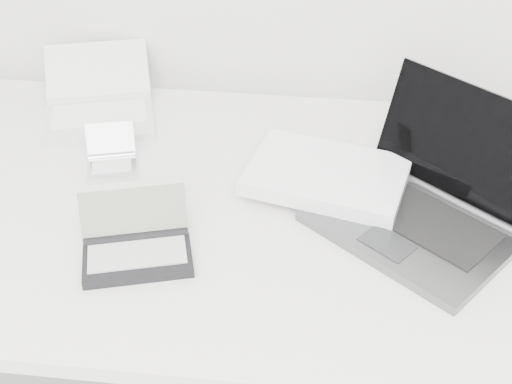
# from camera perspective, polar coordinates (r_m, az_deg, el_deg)

# --- Properties ---
(desk) EXTENTS (1.60, 0.80, 0.73)m
(desk) POSITION_cam_1_polar(r_m,az_deg,el_deg) (1.34, 1.47, -2.63)
(desk) COLOR white
(desk) RESTS_ON ground
(laptop_large) EXTENTS (0.55, 0.44, 0.22)m
(laptop_large) POSITION_cam_1_polar(r_m,az_deg,el_deg) (1.31, 9.83, 0.10)
(laptop_large) COLOR #5A5C5F
(laptop_large) RESTS_ON desk
(netbook_open_white) EXTENTS (0.29, 0.33, 0.10)m
(netbook_open_white) POSITION_cam_1_polar(r_m,az_deg,el_deg) (1.60, -12.45, 6.73)
(netbook_open_white) COLOR silver
(netbook_open_white) RESTS_ON desk
(pda_silver) EXTENTS (0.12, 0.13, 0.07)m
(pda_silver) POSITION_cam_1_polar(r_m,az_deg,el_deg) (1.43, -11.46, 2.48)
(pda_silver) COLOR silver
(pda_silver) RESTS_ON desk
(palmtop_charcoal) EXTENTS (0.21, 0.19, 0.09)m
(palmtop_charcoal) POSITION_cam_1_polar(r_m,az_deg,el_deg) (1.22, -9.52, -4.39)
(palmtop_charcoal) COLOR black
(palmtop_charcoal) RESTS_ON desk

